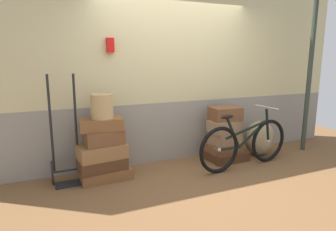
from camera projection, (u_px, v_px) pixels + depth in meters
ground at (196, 177)px, 4.18m from camera, size 8.50×5.20×0.06m
station_building at (173, 64)px, 4.64m from camera, size 6.50×0.74×3.10m
suitcase_0 at (106, 174)px, 4.04m from camera, size 0.70×0.42×0.14m
suitcase_1 at (103, 164)px, 3.97m from camera, size 0.66×0.41×0.17m
suitcase_2 at (102, 151)px, 3.95m from camera, size 0.68×0.45×0.19m
suitcase_3 at (104, 137)px, 3.93m from camera, size 0.53×0.36×0.20m
suitcase_4 at (101, 124)px, 3.90m from camera, size 0.59×0.37×0.16m
suitcase_5 at (226, 155)px, 4.79m from camera, size 0.64×0.49×0.15m
suitcase_6 at (223, 147)px, 4.78m from camera, size 0.57×0.42×0.12m
suitcase_7 at (225, 137)px, 4.74m from camera, size 0.50×0.37×0.21m
suitcase_8 at (224, 126)px, 4.69m from camera, size 0.51×0.35×0.18m
suitcase_9 at (225, 114)px, 4.68m from camera, size 0.49×0.36×0.21m
wicker_basket at (102, 106)px, 3.85m from camera, size 0.29×0.29×0.33m
luggage_trolley at (66, 159)px, 3.88m from camera, size 0.39×0.38×1.46m
burlap_sack at (259, 138)px, 4.99m from camera, size 0.53×0.45×0.59m
bicycle at (245, 144)px, 4.42m from camera, size 1.68×0.46×0.91m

